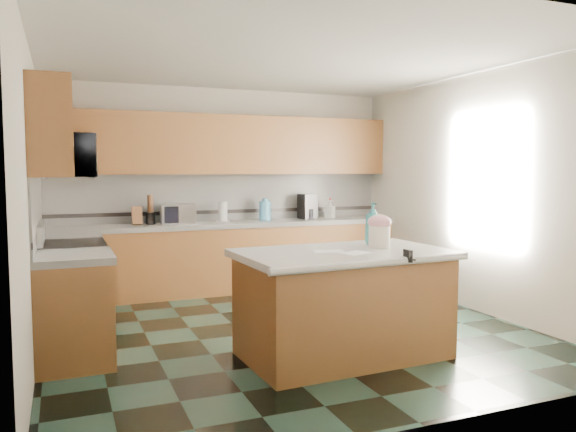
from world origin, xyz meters
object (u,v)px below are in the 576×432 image
knife_block (137,216)px  coffee_maker (307,206)px  island_base (343,307)px  soap_bottle_island (373,224)px  toaster_oven (178,214)px  treat_jar (379,237)px  island_top (343,254)px

knife_block → coffee_maker: 2.35m
island_base → knife_block: size_ratio=7.46×
soap_bottle_island → coffee_maker: soap_bottle_island is taller
toaster_oven → island_base: bearing=-69.0°
knife_block → treat_jar: bearing=-56.6°
island_base → soap_bottle_island: soap_bottle_island is taller
treat_jar → toaster_oven: toaster_oven is taller
treat_jar → soap_bottle_island: bearing=90.9°
island_base → toaster_oven: toaster_oven is taller
island_top → treat_jar: (0.37, 0.03, 0.13)m
island_base → knife_block: 3.31m
island_base → soap_bottle_island: size_ratio=4.34×
island_base → island_top: size_ratio=0.94×
island_top → coffee_maker: 3.16m
island_top → soap_bottle_island: soap_bottle_island is taller
island_base → treat_jar: bearing=1.4°
treat_jar → toaster_oven: (-1.21, 2.93, 0.03)m
treat_jar → coffee_maker: bearing=94.8°
island_base → coffee_maker: coffee_maker is taller
island_base → island_top: 0.46m
island_top → treat_jar: treat_jar is taller
knife_block → toaster_oven: bearing=3.0°
island_top → coffee_maker: (0.99, 2.99, 0.20)m
island_base → coffee_maker: (0.99, 2.99, 0.66)m
knife_block → island_base: bearing=-62.4°
treat_jar → toaster_oven: 3.17m
treat_jar → knife_block: 3.40m
treat_jar → knife_block: (-1.72, 2.93, 0.01)m
island_top → coffee_maker: size_ratio=5.10×
island_top → toaster_oven: toaster_oven is taller
knife_block → toaster_oven: size_ratio=0.52×
soap_bottle_island → toaster_oven: bearing=120.7°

